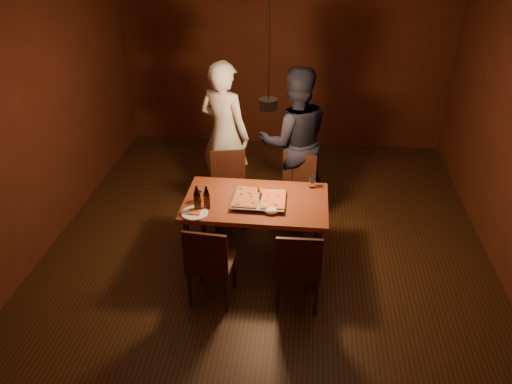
# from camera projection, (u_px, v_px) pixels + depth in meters

# --- Properties ---
(room_shell) EXTENTS (6.00, 6.00, 6.00)m
(room_shell) POSITION_uv_depth(u_px,v_px,m) (268.00, 137.00, 5.02)
(room_shell) COLOR #3B2110
(room_shell) RESTS_ON ground
(dining_table) EXTENTS (1.50, 0.90, 0.75)m
(dining_table) POSITION_uv_depth(u_px,v_px,m) (256.00, 206.00, 5.25)
(dining_table) COLOR brown
(dining_table) RESTS_ON floor
(chair_far_left) EXTENTS (0.50, 0.50, 0.49)m
(chair_far_left) POSITION_uv_depth(u_px,v_px,m) (229.00, 181.00, 6.02)
(chair_far_left) COLOR #38190F
(chair_far_left) RESTS_ON floor
(chair_far_right) EXTENTS (0.53, 0.53, 0.49)m
(chair_far_right) POSITION_uv_depth(u_px,v_px,m) (296.00, 184.00, 5.95)
(chair_far_right) COLOR #38190F
(chair_far_right) RESTS_ON floor
(chair_near_left) EXTENTS (0.45, 0.45, 0.49)m
(chair_near_left) POSITION_uv_depth(u_px,v_px,m) (209.00, 259.00, 4.70)
(chair_near_left) COLOR #38190F
(chair_near_left) RESTS_ON floor
(chair_near_right) EXTENTS (0.43, 0.43, 0.49)m
(chair_near_right) POSITION_uv_depth(u_px,v_px,m) (298.00, 264.00, 4.64)
(chair_near_right) COLOR #38190F
(chair_near_right) RESTS_ON floor
(pizza_tray) EXTENTS (0.56, 0.47, 0.05)m
(pizza_tray) POSITION_uv_depth(u_px,v_px,m) (259.00, 200.00, 5.16)
(pizza_tray) COLOR silver
(pizza_tray) RESTS_ON dining_table
(pizza_meat) EXTENTS (0.28, 0.42, 0.02)m
(pizza_meat) POSITION_uv_depth(u_px,v_px,m) (247.00, 197.00, 5.16)
(pizza_meat) COLOR maroon
(pizza_meat) RESTS_ON pizza_tray
(pizza_cheese) EXTENTS (0.26, 0.41, 0.02)m
(pizza_cheese) POSITION_uv_depth(u_px,v_px,m) (273.00, 199.00, 5.13)
(pizza_cheese) COLOR gold
(pizza_cheese) RESTS_ON pizza_tray
(spatula) EXTENTS (0.13, 0.25, 0.04)m
(spatula) POSITION_uv_depth(u_px,v_px,m) (259.00, 196.00, 5.17)
(spatula) COLOR silver
(spatula) RESTS_ON pizza_tray
(beer_bottle_a) EXTENTS (0.07, 0.07, 0.27)m
(beer_bottle_a) POSITION_uv_depth(u_px,v_px,m) (197.00, 198.00, 4.98)
(beer_bottle_a) COLOR black
(beer_bottle_a) RESTS_ON dining_table
(beer_bottle_b) EXTENTS (0.07, 0.07, 0.25)m
(beer_bottle_b) POSITION_uv_depth(u_px,v_px,m) (207.00, 198.00, 5.02)
(beer_bottle_b) COLOR black
(beer_bottle_b) RESTS_ON dining_table
(water_glass_left) EXTENTS (0.07, 0.07, 0.11)m
(water_glass_left) POSITION_uv_depth(u_px,v_px,m) (198.00, 197.00, 5.17)
(water_glass_left) COLOR silver
(water_glass_left) RESTS_ON dining_table
(water_glass_right) EXTENTS (0.07, 0.07, 0.14)m
(water_glass_right) POSITION_uv_depth(u_px,v_px,m) (312.00, 182.00, 5.42)
(water_glass_right) COLOR silver
(water_glass_right) RESTS_ON dining_table
(plate_slice) EXTENTS (0.27, 0.27, 0.03)m
(plate_slice) POSITION_uv_depth(u_px,v_px,m) (195.00, 213.00, 4.98)
(plate_slice) COLOR white
(plate_slice) RESTS_ON dining_table
(napkin) EXTENTS (0.16, 0.12, 0.07)m
(napkin) POSITION_uv_depth(u_px,v_px,m) (271.00, 210.00, 4.98)
(napkin) COLOR white
(napkin) RESTS_ON dining_table
(diner_white) EXTENTS (0.81, 0.69, 1.87)m
(diner_white) POSITION_uv_depth(u_px,v_px,m) (225.00, 134.00, 6.24)
(diner_white) COLOR white
(diner_white) RESTS_ON floor
(diner_dark) EXTENTS (1.04, 0.89, 1.86)m
(diner_dark) POSITION_uv_depth(u_px,v_px,m) (294.00, 141.00, 6.08)
(diner_dark) COLOR black
(diner_dark) RESTS_ON floor
(pendant_lamp) EXTENTS (0.18, 0.18, 1.10)m
(pendant_lamp) POSITION_uv_depth(u_px,v_px,m) (268.00, 103.00, 4.84)
(pendant_lamp) COLOR black
(pendant_lamp) RESTS_ON ceiling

